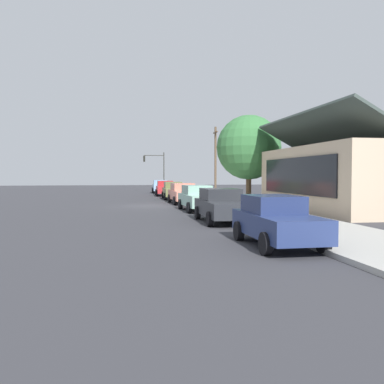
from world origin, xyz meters
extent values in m
plane|color=#38383D|center=(0.00, 0.00, 0.00)|extent=(120.00, 120.00, 0.00)
cube|color=#B2AFA8|center=(0.00, 5.60, 0.08)|extent=(60.00, 4.20, 0.16)
cube|color=#8CB7E0|center=(-20.73, 2.72, 0.68)|extent=(4.46, 1.96, 0.70)
cube|color=#779CBE|center=(-21.17, 2.74, 1.31)|extent=(2.17, 1.65, 0.56)
cylinder|color=black|center=(-19.33, 3.55, 0.33)|extent=(0.67, 0.25, 0.66)
cylinder|color=black|center=(-19.41, 1.77, 0.33)|extent=(0.67, 0.25, 0.66)
cylinder|color=black|center=(-22.05, 3.67, 0.33)|extent=(0.67, 0.25, 0.66)
cylinder|color=black|center=(-22.13, 1.89, 0.33)|extent=(0.67, 0.25, 0.66)
cube|color=red|center=(-14.20, 2.63, 0.68)|extent=(4.87, 2.08, 0.70)
cube|color=#A9272B|center=(-14.68, 2.65, 1.31)|extent=(2.37, 1.73, 0.56)
cylinder|color=black|center=(-12.67, 3.47, 0.33)|extent=(0.67, 0.25, 0.66)
cylinder|color=black|center=(-12.77, 1.63, 0.33)|extent=(0.67, 0.25, 0.66)
cylinder|color=black|center=(-15.63, 3.62, 0.33)|extent=(0.67, 0.25, 0.66)
cylinder|color=black|center=(-15.73, 1.78, 0.33)|extent=(0.67, 0.25, 0.66)
cube|color=olive|center=(-7.68, 2.65, 0.68)|extent=(4.68, 1.87, 0.70)
cube|color=#61683C|center=(-8.15, 2.66, 1.31)|extent=(2.27, 1.59, 0.56)
cylinder|color=black|center=(-6.22, 3.46, 0.33)|extent=(0.67, 0.24, 0.66)
cylinder|color=black|center=(-6.28, 1.74, 0.33)|extent=(0.67, 0.24, 0.66)
cylinder|color=black|center=(-9.09, 3.55, 0.33)|extent=(0.67, 0.24, 0.66)
cylinder|color=black|center=(-9.14, 1.83, 0.33)|extent=(0.67, 0.24, 0.66)
cube|color=#EA8C75|center=(-1.87, 2.70, 0.68)|extent=(4.84, 1.87, 0.70)
cube|color=tan|center=(-2.35, 2.69, 1.31)|extent=(2.33, 1.62, 0.56)
cylinder|color=black|center=(-0.39, 3.62, 0.33)|extent=(0.66, 0.23, 0.66)
cylinder|color=black|center=(-0.36, 1.81, 0.33)|extent=(0.66, 0.23, 0.66)
cylinder|color=black|center=(-3.37, 3.58, 0.33)|extent=(0.66, 0.23, 0.66)
cylinder|color=black|center=(-3.35, 1.77, 0.33)|extent=(0.66, 0.23, 0.66)
cube|color=#9ED1BC|center=(4.58, 2.63, 0.68)|extent=(4.81, 1.87, 0.70)
cube|color=#86B1A0|center=(4.11, 2.62, 1.31)|extent=(2.33, 1.60, 0.56)
cylinder|color=black|center=(6.04, 3.54, 0.33)|extent=(0.67, 0.24, 0.66)
cylinder|color=black|center=(6.08, 1.80, 0.33)|extent=(0.67, 0.24, 0.66)
cylinder|color=black|center=(3.08, 3.46, 0.33)|extent=(0.67, 0.24, 0.66)
cylinder|color=black|center=(3.13, 1.72, 0.33)|extent=(0.67, 0.24, 0.66)
cube|color=#2D3035|center=(10.78, 2.62, 0.68)|extent=(4.79, 1.90, 0.70)
cube|color=#27292D|center=(10.31, 2.63, 1.31)|extent=(2.31, 1.66, 0.56)
cylinder|color=black|center=(12.27, 3.54, 0.33)|extent=(0.66, 0.23, 0.66)
cylinder|color=black|center=(12.26, 1.68, 0.33)|extent=(0.66, 0.23, 0.66)
cylinder|color=black|center=(9.31, 3.56, 0.33)|extent=(0.66, 0.23, 0.66)
cylinder|color=black|center=(9.29, 1.70, 0.33)|extent=(0.66, 0.23, 0.66)
cube|color=navy|center=(17.46, 2.72, 0.68)|extent=(4.31, 1.74, 0.70)
cube|color=navy|center=(17.03, 2.72, 1.31)|extent=(2.07, 1.53, 0.56)
cylinder|color=black|center=(18.80, 3.59, 0.33)|extent=(0.66, 0.22, 0.66)
cylinder|color=black|center=(18.79, 1.85, 0.33)|extent=(0.66, 0.22, 0.66)
cylinder|color=black|center=(16.13, 3.59, 0.33)|extent=(0.66, 0.22, 0.66)
cylinder|color=black|center=(16.12, 1.85, 0.33)|extent=(0.66, 0.22, 0.66)
cube|color=#CCB293|center=(5.87, 12.00, 1.99)|extent=(12.40, 7.00, 3.98)
cube|color=black|center=(5.87, 8.46, 2.19)|extent=(9.92, 0.08, 2.23)
cube|color=#3F4C47|center=(5.87, 10.25, 4.91)|extent=(13.00, 3.80, 2.12)
cube|color=#3F4C47|center=(5.87, 13.75, 4.91)|extent=(13.00, 3.80, 2.12)
cylinder|color=brown|center=(-3.16, 8.37, 1.53)|extent=(0.44, 0.44, 3.05)
sphere|color=#38753D|center=(-3.16, 8.37, 4.52)|extent=(5.33, 5.33, 5.33)
cylinder|color=#383833|center=(-24.85, 3.60, 2.60)|extent=(0.14, 0.14, 5.20)
cylinder|color=#383833|center=(-24.85, 2.30, 4.80)|extent=(0.10, 2.60, 0.10)
cube|color=black|center=(-24.85, 1.00, 4.35)|extent=(0.28, 0.24, 0.80)
sphere|color=red|center=(-25.00, 1.00, 4.61)|extent=(0.16, 0.16, 0.16)
sphere|color=yellow|center=(-25.00, 1.00, 4.35)|extent=(0.16, 0.16, 0.16)
sphere|color=green|center=(-25.00, 1.00, 4.09)|extent=(0.16, 0.16, 0.16)
cylinder|color=brown|center=(-14.51, 8.20, 3.75)|extent=(0.24, 0.24, 7.50)
cube|color=brown|center=(-14.51, 8.20, 6.90)|extent=(1.80, 0.12, 0.12)
cylinder|color=red|center=(6.82, 4.20, 0.44)|extent=(0.22, 0.22, 0.55)
sphere|color=red|center=(6.82, 4.20, 0.78)|extent=(0.18, 0.18, 0.18)
camera|label=1|loc=(29.71, -2.15, 2.26)|focal=38.56mm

